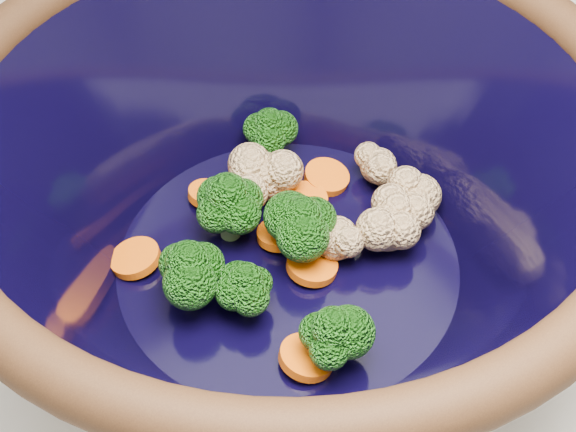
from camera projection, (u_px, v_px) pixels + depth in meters
The scene contains 2 objects.
mixing_bowl at pixel (288, 197), 0.48m from camera, with size 0.48×0.48×0.18m.
vegetable_pile at pixel (287, 224), 0.51m from camera, with size 0.22×0.21×0.05m.
Camera 1 is at (-0.14, -0.26, 1.34)m, focal length 50.00 mm.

